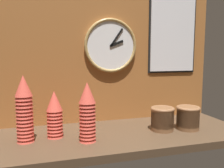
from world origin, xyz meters
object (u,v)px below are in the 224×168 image
Objects in this scene: bowl_stack_right at (162,118)px; wall_clock at (111,46)px; cup_stack_left at (24,109)px; cup_stack_center_left at (55,114)px; menu_board at (173,32)px; bowl_stack_far_right at (188,117)px; cup_stack_center at (87,112)px.

bowl_stack_right is 55.24cm from wall_clock.
bowl_stack_right is (74.83, -2.54, -9.73)cm from cup_stack_left.
cup_stack_center_left is 0.72× the size of wall_clock.
bowl_stack_right is 0.25× the size of menu_board.
menu_board is at bearing 78.91° from bowl_stack_far_right.
bowl_stack_far_right is 1.00× the size of bowl_stack_right.
menu_board reaches higher than cup_stack_center.
cup_stack_center is 0.89× the size of cup_stack_left.
cup_stack_center is 1.22× the size of cup_stack_center_left.
bowl_stack_far_right is 60.29cm from menu_board.
cup_stack_center is 51.81cm from wall_clock.
cup_stack_center_left is 0.45× the size of menu_board.
cup_stack_center is 2.20× the size of bowl_stack_far_right.
cup_stack_center is at bearing -34.94° from cup_stack_center_left.
cup_stack_center is 0.88× the size of wall_clock.
bowl_stack_right is at bearing 6.97° from cup_stack_center.
wall_clock is (21.38, 32.55, 34.16)cm from cup_stack_center.
cup_stack_center_left is 76.10cm from bowl_stack_far_right.
cup_stack_left reaches higher than bowl_stack_right.
cup_stack_center is at bearing -14.88° from cup_stack_left.
bowl_stack_right is at bearing -49.28° from wall_clock.
cup_stack_left reaches higher than cup_stack_center_left.
bowl_stack_far_right is (75.53, -7.75, -5.28)cm from cup_stack_center_left.
cup_stack_center_left is (-15.51, 10.83, -2.68)cm from cup_stack_center.
cup_stack_center is at bearing -123.30° from wall_clock.
cup_stack_left is 107.93cm from menu_board.
menu_board reaches higher than wall_clock.
menu_board is (21.27, 27.98, 51.76)cm from bowl_stack_right.
bowl_stack_far_right is at bearing -8.81° from bowl_stack_right.
bowl_stack_far_right is at bearing -5.86° from cup_stack_center_left.
bowl_stack_right is (-15.32, 2.37, 0.00)cm from bowl_stack_far_right.
cup_stack_left is 15.55cm from cup_stack_center_left.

